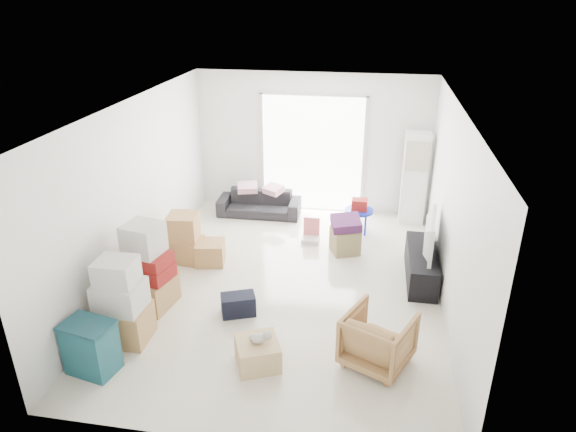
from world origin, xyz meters
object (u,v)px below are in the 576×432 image
Objects in this scene: television at (423,248)px; ottoman at (345,240)px; tv_console at (421,265)px; wood_crate at (258,353)px; sofa at (259,200)px; storage_bins at (91,347)px; kids_table at (359,209)px; ac_tower at (414,179)px; armchair at (378,337)px.

ottoman is (-1.20, 0.68, -0.32)m from television.
wood_crate is (-2.03, -2.35, -0.07)m from tv_console.
tv_console is 3.57m from sofa.
storage_bins is 5.14m from kids_table.
television is at bearing -88.65° from ac_tower.
storage_bins is at bearing 37.19° from armchair.
armchair is at bearing -78.39° from ottoman.
wood_crate is at bearing 12.57° from storage_bins.
kids_table is (-1.02, 1.49, 0.23)m from tv_console.
kids_table is at bearing -15.19° from sofa.
television is 0.63× the size of sofa.
storage_bins is at bearing -144.63° from tv_console.
ac_tower reaches higher than storage_bins.
storage_bins is 1.92m from wood_crate.
armchair reaches higher than sofa.
storage_bins reaches higher than kids_table.
armchair is (-0.64, -2.07, 0.14)m from tv_console.
storage_bins reaches higher than tv_console.
kids_table is at bearing 75.20° from wood_crate.
tv_console is (0.05, -2.12, -0.64)m from ac_tower.
ac_tower is 1.23m from kids_table.
tv_console is 3.26× the size of ottoman.
armchair is at bearing -61.31° from sofa.
armchair is 2.81m from ottoman.
armchair is 1.15× the size of kids_table.
ac_tower reaches higher than kids_table.
ottoman is at bearing -128.67° from ac_tower.
ac_tower is at bearing 66.11° from wood_crate.
kids_table is at bearing 40.59° from television.
ac_tower reaches higher than sofa.
tv_console reaches higher than wood_crate.
tv_console is at bearing 0.00° from television.
ac_tower is 2.15m from television.
armchair is at bearing 12.03° from storage_bins.
ottoman is 0.88× the size of wood_crate.
sofa reaches higher than wood_crate.
sofa reaches higher than television.
sofa is 3.29× the size of wood_crate.
storage_bins is at bearing -124.13° from kids_table.
tv_console is 2.88× the size of wood_crate.
kids_table reaches higher than television.
tv_console is 1.88× the size of armchair.
tv_console is 3.11m from wood_crate.
storage_bins is (-3.26, -0.69, -0.04)m from armchair.
television is at bearing 35.37° from storage_bins.
kids_table is at bearing 124.38° from tv_console.
wood_crate is at bearing -79.00° from sofa.
television is 1.36× the size of armchair.
kids_table is (1.96, -0.48, 0.15)m from sofa.
television is 3.57m from sofa.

